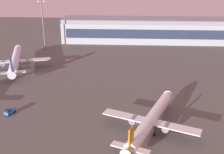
% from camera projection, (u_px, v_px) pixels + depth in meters
% --- Properties ---
extents(ground_plane, '(416.00, 416.00, 0.00)m').
position_uv_depth(ground_plane, '(137.00, 123.00, 102.49)').
color(ground_plane, '#56544F').
extents(terminal_building, '(180.01, 22.40, 16.40)m').
position_uv_depth(terminal_building, '(191.00, 31.00, 204.63)').
color(terminal_building, '#9EA3AD').
rests_on(terminal_building, ground).
extents(airplane_terminal_side, '(32.01, 40.57, 10.90)m').
position_uv_depth(airplane_terminal_side, '(150.00, 120.00, 95.96)').
color(airplane_terminal_side, silver).
rests_on(airplane_terminal_side, ground).
extents(airplane_mid_apron, '(35.96, 45.78, 11.97)m').
position_uv_depth(airplane_mid_apron, '(15.00, 60.00, 153.57)').
color(airplane_mid_apron, silver).
rests_on(airplane_mid_apron, ground).
extents(maintenance_van, '(3.40, 4.58, 2.25)m').
position_uv_depth(maintenance_van, '(10.00, 111.00, 108.14)').
color(maintenance_van, '#3372BF').
rests_on(maintenance_van, ground).
extents(apron_light_east, '(4.80, 0.90, 31.13)m').
position_uv_depth(apron_light_east, '(43.00, 23.00, 181.91)').
color(apron_light_east, slate).
rests_on(apron_light_east, ground).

